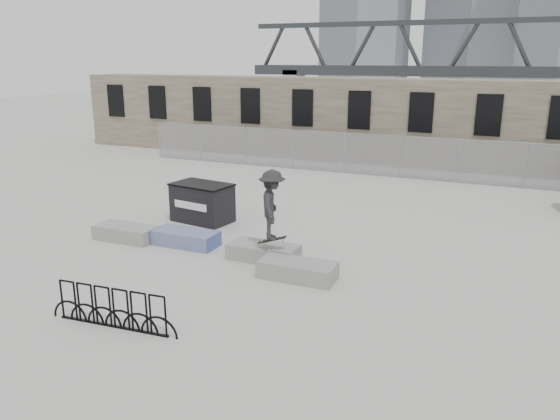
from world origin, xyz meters
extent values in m
plane|color=#ADADA8|center=(0.00, 0.00, 0.00)|extent=(120.00, 120.00, 0.00)
cube|color=#665E4B|center=(0.00, 16.25, 2.25)|extent=(36.00, 2.50, 4.50)
cube|color=black|center=(-16.00, 14.98, 2.90)|extent=(1.20, 0.12, 2.00)
cube|color=black|center=(-12.80, 14.98, 2.90)|extent=(1.20, 0.12, 2.00)
cube|color=black|center=(-9.60, 14.98, 2.90)|extent=(1.20, 0.12, 2.00)
cube|color=black|center=(-6.40, 14.98, 2.90)|extent=(1.20, 0.12, 2.00)
cube|color=black|center=(-3.20, 14.98, 2.90)|extent=(1.20, 0.12, 2.00)
cube|color=black|center=(0.00, 14.98, 2.90)|extent=(1.20, 0.12, 2.00)
cube|color=black|center=(3.20, 14.98, 2.90)|extent=(1.20, 0.12, 2.00)
cube|color=black|center=(6.40, 14.98, 2.90)|extent=(1.20, 0.12, 2.00)
cylinder|color=gray|center=(-11.00, 12.50, 1.00)|extent=(0.06, 0.06, 2.00)
cylinder|color=gray|center=(-8.25, 12.50, 1.00)|extent=(0.06, 0.06, 2.00)
cylinder|color=gray|center=(-5.50, 12.50, 1.00)|extent=(0.06, 0.06, 2.00)
cylinder|color=gray|center=(-2.75, 12.50, 1.00)|extent=(0.06, 0.06, 2.00)
cylinder|color=gray|center=(0.00, 12.50, 1.00)|extent=(0.06, 0.06, 2.00)
cylinder|color=gray|center=(2.75, 12.50, 1.00)|extent=(0.06, 0.06, 2.00)
cylinder|color=gray|center=(5.50, 12.50, 1.00)|extent=(0.06, 0.06, 2.00)
cylinder|color=gray|center=(8.25, 12.50, 1.00)|extent=(0.06, 0.06, 2.00)
cube|color=#99999E|center=(0.00, 12.50, 1.00)|extent=(22.00, 0.02, 2.00)
cylinder|color=gray|center=(0.00, 12.50, 2.00)|extent=(22.00, 0.04, 0.04)
cube|color=gray|center=(-3.26, -0.19, 0.23)|extent=(2.00, 0.90, 0.46)
cube|color=#2D471E|center=(-3.26, -0.19, 0.40)|extent=(1.76, 0.66, 0.10)
cube|color=#324898|center=(-1.23, 0.12, 0.23)|extent=(2.00, 0.90, 0.46)
cube|color=#2D471E|center=(-1.23, 0.12, 0.40)|extent=(1.76, 0.66, 0.10)
cube|color=gray|center=(1.50, -0.07, 0.23)|extent=(2.00, 0.90, 0.46)
cube|color=#2D471E|center=(1.50, -0.07, 0.40)|extent=(1.76, 0.66, 0.10)
cube|color=gray|center=(2.89, -0.94, 0.23)|extent=(2.00, 0.90, 0.46)
cube|color=#2D471E|center=(2.89, -0.94, 0.40)|extent=(1.76, 0.66, 0.10)
cube|color=black|center=(-2.09, 2.52, 0.65)|extent=(2.18, 1.51, 1.31)
cube|color=black|center=(-2.09, 2.52, 1.33)|extent=(2.23, 1.56, 0.06)
cube|color=white|center=(-2.19, 1.91, 0.70)|extent=(1.39, 0.24, 0.25)
cube|color=black|center=(0.26, -5.02, 0.02)|extent=(2.70, 0.25, 0.04)
torus|color=black|center=(-0.86, -5.10, 0.45)|extent=(0.89, 0.11, 0.89)
torus|color=black|center=(-0.41, -5.06, 0.45)|extent=(0.89, 0.11, 0.89)
torus|color=black|center=(0.04, -5.03, 0.45)|extent=(0.89, 0.11, 0.89)
torus|color=black|center=(0.49, -5.00, 0.45)|extent=(0.89, 0.11, 0.89)
torus|color=black|center=(0.94, -4.97, 0.45)|extent=(0.89, 0.11, 0.89)
torus|color=black|center=(1.39, -4.94, 0.45)|extent=(0.89, 0.11, 0.89)
cube|color=#2D3033|center=(10.00, 55.00, 4.00)|extent=(70.00, 3.00, 1.20)
cube|color=#2D3033|center=(10.00, 55.00, 9.50)|extent=(70.00, 0.60, 0.60)
cube|color=gray|center=(-20.00, 55.00, 2.00)|extent=(2.00, 3.00, 4.00)
imported|color=#252528|center=(1.87, -0.30, 1.72)|extent=(1.13, 1.43, 1.93)
cube|color=black|center=(1.87, -0.30, 0.73)|extent=(0.80, 0.31, 0.25)
cylinder|color=beige|center=(1.59, -0.37, 0.68)|extent=(0.06, 0.03, 0.06)
cylinder|color=beige|center=(1.59, -0.23, 0.68)|extent=(0.06, 0.03, 0.06)
cylinder|color=beige|center=(2.15, -0.37, 0.68)|extent=(0.06, 0.03, 0.06)
cylinder|color=beige|center=(2.15, -0.23, 0.68)|extent=(0.06, 0.03, 0.06)
camera|label=1|loc=(7.77, -13.29, 5.58)|focal=35.00mm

